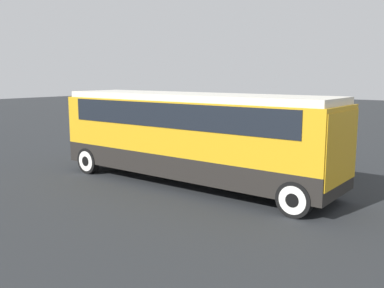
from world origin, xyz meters
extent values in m
plane|color=#26282B|center=(0.00, 0.00, 0.00)|extent=(120.00, 120.00, 0.00)
cube|color=black|center=(0.00, 0.00, 0.82)|extent=(10.54, 2.57, 0.77)
cube|color=gold|center=(0.00, 0.00, 2.11)|extent=(10.54, 2.57, 1.80)
cube|color=black|center=(0.00, 0.00, 2.56)|extent=(9.27, 2.61, 0.81)
cube|color=silver|center=(0.00, 0.00, 3.12)|extent=(10.33, 2.37, 0.22)
cube|color=gold|center=(5.12, 0.00, 1.85)|extent=(0.36, 2.47, 2.06)
cylinder|color=black|center=(4.45, -1.18, 0.51)|extent=(1.02, 0.28, 1.02)
cylinder|color=silver|center=(4.45, -1.18, 0.51)|extent=(0.80, 0.30, 0.80)
cylinder|color=black|center=(4.45, -1.18, 0.51)|extent=(0.39, 0.32, 0.39)
cylinder|color=black|center=(4.45, 1.18, 0.51)|extent=(1.02, 0.28, 1.02)
cylinder|color=silver|center=(4.45, 1.18, 0.51)|extent=(0.80, 0.30, 0.80)
cylinder|color=black|center=(4.45, 1.18, 0.51)|extent=(0.39, 0.32, 0.39)
cylinder|color=black|center=(-4.30, -1.18, 0.51)|extent=(1.02, 0.28, 1.02)
cylinder|color=silver|center=(-4.30, -1.18, 0.51)|extent=(0.80, 0.30, 0.80)
cylinder|color=black|center=(-4.30, -1.18, 0.51)|extent=(0.39, 0.32, 0.39)
cylinder|color=black|center=(-4.30, 1.18, 0.51)|extent=(1.02, 0.28, 1.02)
cylinder|color=silver|center=(-4.30, 1.18, 0.51)|extent=(0.80, 0.30, 0.80)
cylinder|color=black|center=(-4.30, 1.18, 0.51)|extent=(0.39, 0.32, 0.39)
cube|color=silver|center=(-5.04, 8.91, 0.57)|extent=(4.07, 1.80, 0.66)
cube|color=black|center=(-5.20, 8.91, 1.17)|extent=(2.12, 1.62, 0.53)
cylinder|color=black|center=(-3.46, 8.10, 0.33)|extent=(0.65, 0.22, 0.65)
cylinder|color=black|center=(-3.46, 8.10, 0.33)|extent=(0.25, 0.26, 0.25)
cylinder|color=black|center=(-3.46, 9.73, 0.33)|extent=(0.65, 0.22, 0.65)
cylinder|color=black|center=(-3.46, 9.73, 0.33)|extent=(0.25, 0.26, 0.25)
cylinder|color=black|center=(-6.62, 8.10, 0.33)|extent=(0.65, 0.22, 0.65)
cylinder|color=black|center=(-6.62, 8.10, 0.33)|extent=(0.25, 0.26, 0.25)
cylinder|color=black|center=(-6.62, 9.73, 0.33)|extent=(0.65, 0.22, 0.65)
cylinder|color=black|center=(-6.62, 9.73, 0.33)|extent=(0.25, 0.26, 0.25)
cube|color=#2D5638|center=(1.39, 4.70, 0.56)|extent=(4.04, 1.71, 0.64)
cube|color=black|center=(1.23, 4.70, 1.12)|extent=(2.10, 1.54, 0.48)
cylinder|color=black|center=(2.96, 3.94, 0.32)|extent=(0.64, 0.22, 0.64)
cylinder|color=black|center=(2.96, 3.94, 0.32)|extent=(0.24, 0.26, 0.24)
cylinder|color=black|center=(2.96, 5.47, 0.32)|extent=(0.64, 0.22, 0.64)
cylinder|color=black|center=(2.96, 5.47, 0.32)|extent=(0.24, 0.26, 0.24)
cylinder|color=black|center=(-0.18, 3.94, 0.32)|extent=(0.64, 0.22, 0.64)
cylinder|color=black|center=(-0.18, 3.94, 0.32)|extent=(0.24, 0.26, 0.24)
cylinder|color=black|center=(-0.18, 5.47, 0.32)|extent=(0.64, 0.22, 0.64)
cylinder|color=black|center=(-0.18, 5.47, 0.32)|extent=(0.24, 0.26, 0.24)
cube|color=#BCBCC1|center=(-0.10, 7.82, 0.53)|extent=(4.35, 1.78, 0.56)
cube|color=black|center=(-0.27, 7.82, 1.09)|extent=(2.26, 1.60, 0.56)
cylinder|color=black|center=(1.62, 7.02, 0.33)|extent=(0.67, 0.22, 0.67)
cylinder|color=black|center=(1.62, 7.02, 0.33)|extent=(0.25, 0.26, 0.25)
cylinder|color=black|center=(1.62, 8.62, 0.33)|extent=(0.67, 0.22, 0.67)
cylinder|color=black|center=(1.62, 8.62, 0.33)|extent=(0.25, 0.26, 0.25)
cylinder|color=black|center=(-1.81, 7.02, 0.33)|extent=(0.67, 0.22, 0.67)
cylinder|color=black|center=(-1.81, 7.02, 0.33)|extent=(0.25, 0.26, 0.25)
cylinder|color=black|center=(-1.81, 8.62, 0.33)|extent=(0.67, 0.22, 0.67)
cylinder|color=black|center=(-1.81, 8.62, 0.33)|extent=(0.25, 0.26, 0.25)
camera|label=1|loc=(9.15, -11.80, 3.85)|focal=40.00mm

